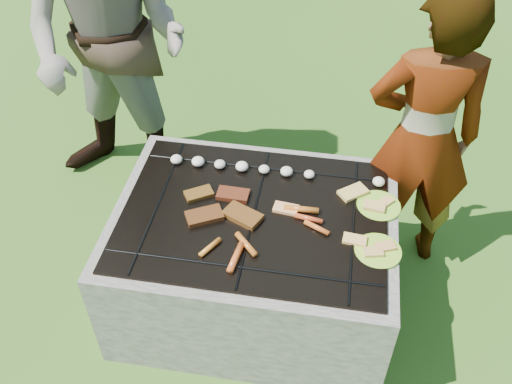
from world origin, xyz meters
The scene contains 10 objects.
lawn centered at (0.00, 0.00, 0.00)m, with size 60.00×60.00×0.00m, color #244C13.
fire_pit centered at (0.00, 0.00, 0.28)m, with size 1.30×1.00×0.62m.
mushrooms centered at (-0.05, 0.29, 0.63)m, with size 1.06×0.06×0.04m.
pork_slabs centered at (-0.15, 0.00, 0.62)m, with size 0.40×0.29×0.03m.
sausages centered at (0.09, -0.12, 0.63)m, with size 0.54×0.43×0.03m.
bread_on_grate centered at (0.36, 0.10, 0.62)m, with size 0.44×0.41×0.02m.
plate_far centered at (0.56, 0.15, 0.61)m, with size 0.22×0.22×0.03m.
plate_near centered at (0.56, -0.13, 0.61)m, with size 0.25×0.25×0.03m.
cook centered at (0.74, 0.47, 0.78)m, with size 0.57×0.37×1.56m, color #A39787.
bystander centered at (-0.91, 0.76, 0.98)m, with size 0.95×0.74×1.96m, color gray.
Camera 1 is at (0.31, -1.80, 2.46)m, focal length 40.00 mm.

